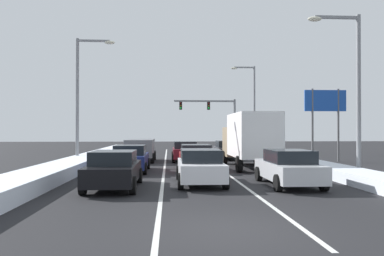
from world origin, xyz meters
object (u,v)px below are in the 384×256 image
street_lamp_left_mid (82,90)px  suv_gray_left_lane_third (141,148)px  sedan_navy_left_lane_second (130,158)px  street_lamp_right_near (351,80)px  box_truck_right_lane_second (250,137)px  traffic_light_gantry (216,113)px  roadside_sign_right (325,108)px  sedan_maroon_center_lane_third (185,151)px  sedan_black_left_lane_nearest (114,169)px  sedan_charcoal_right_lane_third (227,150)px  sedan_silver_right_lane_nearest (288,168)px  sedan_white_center_lane_nearest (200,166)px  sedan_red_center_lane_second (196,157)px  street_lamp_right_mid (251,102)px

street_lamp_left_mid → suv_gray_left_lane_third: bearing=29.8°
sedan_navy_left_lane_second → street_lamp_right_near: bearing=-17.1°
box_truck_right_lane_second → sedan_navy_left_lane_second: (-7.19, -1.82, -1.14)m
traffic_light_gantry → street_lamp_left_mid: size_ratio=0.87×
traffic_light_gantry → roadside_sign_right: traffic_light_gantry is taller
suv_gray_left_lane_third → street_lamp_right_near: bearing=-43.6°
sedan_maroon_center_lane_third → box_truck_right_lane_second: bearing=-55.9°
sedan_maroon_center_lane_third → sedan_black_left_lane_nearest: same height
sedan_charcoal_right_lane_third → sedan_navy_left_lane_second: (-6.90, -9.30, 0.00)m
sedan_silver_right_lane_nearest → box_truck_right_lane_second: 7.76m
sedan_black_left_lane_nearest → street_lamp_left_mid: size_ratio=0.52×
sedan_white_center_lane_nearest → roadside_sign_right: size_ratio=0.82×
roadside_sign_right → box_truck_right_lane_second: bearing=-145.7°
sedan_silver_right_lane_nearest → sedan_red_center_lane_second: (-3.45, 6.47, 0.00)m
sedan_navy_left_lane_second → street_lamp_right_near: (11.11, -3.41, 4.05)m
sedan_red_center_lane_second → sedan_white_center_lane_nearest: bearing=-92.1°
street_lamp_left_mid → sedan_red_center_lane_second: bearing=-30.1°
street_lamp_right_near → sedan_navy_left_lane_second: bearing=162.9°
box_truck_right_lane_second → roadside_sign_right: size_ratio=1.31×
sedan_charcoal_right_lane_third → traffic_light_gantry: bearing=86.4°
sedan_charcoal_right_lane_third → traffic_light_gantry: size_ratio=0.60×
sedan_black_left_lane_nearest → roadside_sign_right: 19.14m
box_truck_right_lane_second → sedan_white_center_lane_nearest: size_ratio=1.60×
sedan_maroon_center_lane_third → street_lamp_right_near: 13.91m
sedan_silver_right_lane_nearest → sedan_red_center_lane_second: same height
sedan_navy_left_lane_second → street_lamp_right_near: size_ratio=0.56×
sedan_white_center_lane_nearest → sedan_red_center_lane_second: same height
sedan_red_center_lane_second → street_lamp_right_near: size_ratio=0.56×
sedan_maroon_center_lane_third → street_lamp_right_mid: size_ratio=0.48×
sedan_silver_right_lane_nearest → street_lamp_right_mid: 25.42m
traffic_light_gantry → street_lamp_left_mid: (-11.65, -19.40, 0.66)m
sedan_silver_right_lane_nearest → sedan_black_left_lane_nearest: bearing=-177.3°
box_truck_right_lane_second → roadside_sign_right: 8.48m
street_lamp_right_near → sedan_red_center_lane_second: bearing=151.4°
sedan_maroon_center_lane_third → sedan_silver_right_lane_nearest: bearing=-74.1°
traffic_light_gantry → sedan_red_center_lane_second: bearing=-99.9°
box_truck_right_lane_second → sedan_black_left_lane_nearest: (-7.22, -8.01, -1.14)m
sedan_black_left_lane_nearest → suv_gray_left_lane_third: (0.06, 13.35, 0.25)m
street_lamp_left_mid → sedan_navy_left_lane_second: bearing=-52.7°
sedan_maroon_center_lane_third → sedan_black_left_lane_nearest: (-3.42, -13.62, 0.00)m
sedan_black_left_lane_nearest → street_lamp_left_mid: bearing=108.6°
traffic_light_gantry → sedan_maroon_center_lane_third: bearing=-104.8°
sedan_maroon_center_lane_third → traffic_light_gantry: bearing=75.2°
sedan_white_center_lane_nearest → sedan_maroon_center_lane_third: 12.58m
sedan_black_left_lane_nearest → suv_gray_left_lane_third: suv_gray_left_lane_third is taller
street_lamp_right_mid → street_lamp_left_mid: 20.29m
box_truck_right_lane_second → suv_gray_left_lane_third: (-7.16, 5.34, -0.88)m
sedan_white_center_lane_nearest → street_lamp_left_mid: street_lamp_left_mid is taller
roadside_sign_right → sedan_maroon_center_lane_third: bearing=174.7°
street_lamp_left_mid → roadside_sign_right: bearing=4.7°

